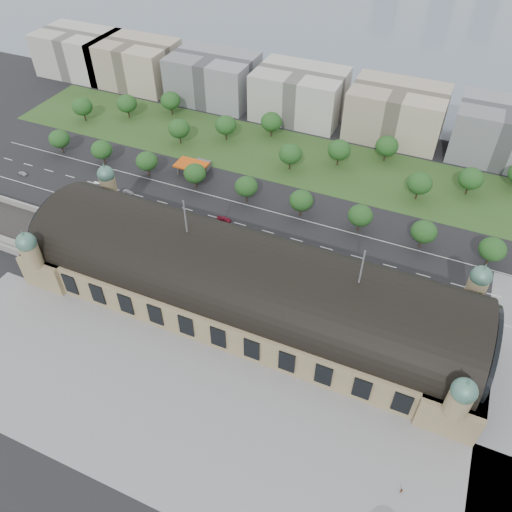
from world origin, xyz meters
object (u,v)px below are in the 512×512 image
at_px(parked_car_5, 179,229).
at_px(pedestrian_1, 401,491).
at_px(petrol_station, 197,165).
at_px(bus_east, 351,264).
at_px(traffic_car_1, 128,192).
at_px(parked_car_6, 194,233).
at_px(bus_west, 252,242).
at_px(traffic_car_0, 23,173).
at_px(parked_car_3, 125,220).
at_px(traffic_car_6, 463,308).
at_px(traffic_car_4, 331,264).
at_px(traffic_car_3, 224,219).
at_px(parked_car_4, 209,238).
at_px(bus_mid, 271,243).
at_px(parked_car_0, 146,227).
at_px(parked_car_2, 115,210).
at_px(parked_car_1, 151,223).

distance_m(parked_car_5, pedestrian_1, 119.87).
relative_size(petrol_station, bus_east, 1.32).
bearing_deg(traffic_car_1, petrol_station, -34.07).
relative_size(parked_car_6, bus_west, 0.41).
height_order(traffic_car_0, parked_car_3, traffic_car_0).
bearing_deg(traffic_car_6, pedestrian_1, 1.31).
xyz_separation_m(traffic_car_4, traffic_car_6, (46.61, -2.93, 0.00)).
relative_size(traffic_car_3, parked_car_3, 1.45).
relative_size(parked_car_4, bus_mid, 0.38).
height_order(traffic_car_4, bus_mid, bus_mid).
distance_m(traffic_car_3, bus_mid, 24.13).
relative_size(parked_car_4, parked_car_6, 0.91).
relative_size(parked_car_3, bus_east, 0.37).
relative_size(traffic_car_1, parked_car_3, 1.16).
distance_m(petrol_station, traffic_car_3, 39.00).
bearing_deg(parked_car_3, pedestrian_1, 37.63).
relative_size(parked_car_0, bus_west, 0.34).
bearing_deg(bus_mid, parked_car_0, 98.96).
relative_size(parked_car_0, parked_car_4, 0.92).
bearing_deg(traffic_car_4, parked_car_2, -90.54).
bearing_deg(pedestrian_1, parked_car_5, 94.62).
relative_size(parked_car_1, bus_east, 0.43).
height_order(traffic_car_3, traffic_car_6, traffic_car_3).
relative_size(traffic_car_4, parked_car_4, 0.99).
bearing_deg(parked_car_6, bus_west, 70.51).
xyz_separation_m(bus_west, bus_east, (37.58, 3.80, -0.22)).
relative_size(bus_west, bus_east, 1.15).
relative_size(traffic_car_4, parked_car_0, 1.08).
distance_m(parked_car_6, bus_west, 23.32).
bearing_deg(parked_car_2, traffic_car_4, 65.57).
relative_size(parked_car_4, bus_west, 0.37).
xyz_separation_m(parked_car_1, parked_car_3, (-10.54, -2.75, 0.04)).
bearing_deg(petrol_station, traffic_car_3, -45.72).
bearing_deg(parked_car_2, traffic_car_3, 78.22).
xyz_separation_m(parked_car_3, parked_car_6, (29.40, 4.00, 0.05)).
relative_size(traffic_car_0, parked_car_1, 0.97).
height_order(parked_car_5, bus_mid, bus_mid).
height_order(parked_car_0, parked_car_3, parked_car_0).
bearing_deg(bus_east, pedestrian_1, -154.77).
xyz_separation_m(traffic_car_4, parked_car_3, (-83.15, -8.94, -0.09)).
bearing_deg(traffic_car_3, parked_car_2, 100.72).
bearing_deg(traffic_car_6, traffic_car_3, -89.44).
distance_m(traffic_car_6, parked_car_2, 137.35).
bearing_deg(traffic_car_1, parked_car_6, -107.57).
bearing_deg(petrol_station, pedestrian_1, -42.88).
bearing_deg(traffic_car_4, pedestrian_1, 25.91).
bearing_deg(traffic_car_3, bus_west, -124.75).
relative_size(traffic_car_0, bus_west, 0.36).
relative_size(traffic_car_0, parked_car_0, 1.07).
bearing_deg(parked_car_0, bus_west, 63.10).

